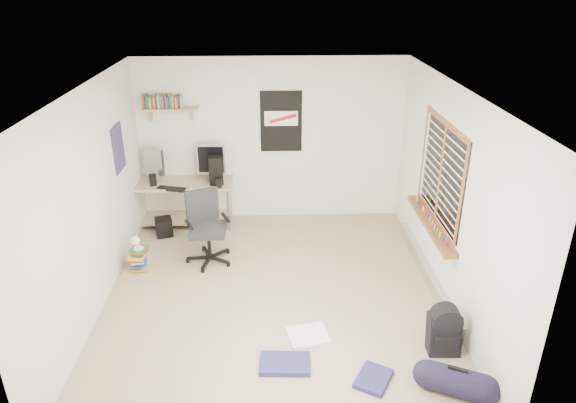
{
  "coord_description": "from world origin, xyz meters",
  "views": [
    {
      "loc": [
        -0.0,
        -5.21,
        3.59
      ],
      "look_at": [
        0.18,
        0.24,
        1.14
      ],
      "focal_mm": 32.0,
      "sensor_mm": 36.0,
      "label": 1
    }
  ],
  "objects_px": {
    "office_chair": "(208,229)",
    "desk": "(184,202)",
    "backpack": "(444,334)",
    "book_stack": "(139,260)",
    "duffel_bag": "(456,381)"
  },
  "relations": [
    {
      "from": "office_chair",
      "to": "desk",
      "type": "bearing_deg",
      "value": 90.05
    },
    {
      "from": "backpack",
      "to": "book_stack",
      "type": "height_order",
      "value": "backpack"
    },
    {
      "from": "backpack",
      "to": "book_stack",
      "type": "relative_size",
      "value": 1.04
    },
    {
      "from": "backpack",
      "to": "duffel_bag",
      "type": "height_order",
      "value": "backpack"
    },
    {
      "from": "desk",
      "to": "duffel_bag",
      "type": "height_order",
      "value": "desk"
    },
    {
      "from": "office_chair",
      "to": "duffel_bag",
      "type": "bearing_deg",
      "value": -67.74
    },
    {
      "from": "desk",
      "to": "office_chair",
      "type": "relative_size",
      "value": 1.53
    },
    {
      "from": "desk",
      "to": "book_stack",
      "type": "height_order",
      "value": "desk"
    },
    {
      "from": "office_chair",
      "to": "backpack",
      "type": "height_order",
      "value": "office_chair"
    },
    {
      "from": "duffel_bag",
      "to": "book_stack",
      "type": "bearing_deg",
      "value": 171.06
    },
    {
      "from": "office_chair",
      "to": "backpack",
      "type": "distance_m",
      "value": 3.22
    },
    {
      "from": "desk",
      "to": "duffel_bag",
      "type": "xyz_separation_m",
      "value": [
        3.02,
        -3.64,
        -0.22
      ]
    },
    {
      "from": "office_chair",
      "to": "book_stack",
      "type": "height_order",
      "value": "office_chair"
    },
    {
      "from": "backpack",
      "to": "duffel_bag",
      "type": "bearing_deg",
      "value": -94.08
    },
    {
      "from": "desk",
      "to": "backpack",
      "type": "height_order",
      "value": "desk"
    }
  ]
}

